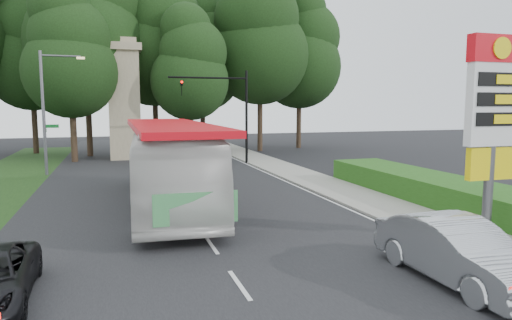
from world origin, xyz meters
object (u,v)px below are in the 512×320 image
object	(u,v)px
monument	(124,99)
transit_bus	(170,165)
gas_station_pylon	(493,109)
streetlight_signs	(47,107)
traffic_signal_mast	(230,104)
sedan_silver	(457,251)

from	to	relation	value
monument	transit_bus	xyz separation A→B (m)	(1.46, -19.72, -3.23)
monument	transit_bus	world-z (taller)	monument
gas_station_pylon	transit_bus	xyz separation A→B (m)	(-9.74, 8.28, -2.57)
gas_station_pylon	streetlight_signs	world-z (taller)	streetlight_signs
traffic_signal_mast	streetlight_signs	world-z (taller)	streetlight_signs
traffic_signal_mast	transit_bus	xyz separation A→B (m)	(-6.22, -13.72, -2.79)
gas_station_pylon	transit_bus	distance (m)	13.04
sedan_silver	gas_station_pylon	bearing A→B (deg)	36.37
gas_station_pylon	streetlight_signs	bearing A→B (deg)	128.96
gas_station_pylon	traffic_signal_mast	world-z (taller)	traffic_signal_mast
traffic_signal_mast	monument	xyz separation A→B (m)	(-7.68, 6.00, 0.43)
traffic_signal_mast	streetlight_signs	xyz separation A→B (m)	(-12.67, -1.99, -0.23)
monument	sedan_silver	world-z (taller)	monument
transit_bus	sedan_silver	distance (m)	12.73
traffic_signal_mast	monument	size ratio (longest dim) A/B	0.72
gas_station_pylon	monument	size ratio (longest dim) A/B	0.68
gas_station_pylon	monument	xyz separation A→B (m)	(-11.20, 28.01, 0.66)
sedan_silver	monument	bearing A→B (deg)	102.18
streetlight_signs	sedan_silver	bearing A→B (deg)	-61.50
gas_station_pylon	transit_bus	size ratio (longest dim) A/B	0.51
gas_station_pylon	sedan_silver	size ratio (longest dim) A/B	1.37
traffic_signal_mast	monument	distance (m)	9.76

